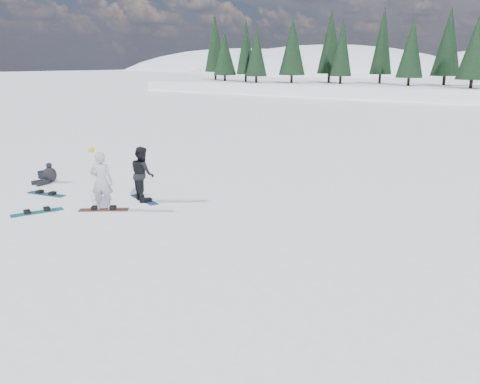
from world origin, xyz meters
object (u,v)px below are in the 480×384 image
snowboarder_man (142,174)px  snowboarder_woman (102,181)px  seated_rider (49,175)px  snowboard_loose_a (37,212)px  snowboard_loose_c (46,194)px  gear_bag (44,175)px

snowboarder_man → snowboarder_woman: bearing=109.9°
snowboarder_woman → seated_rider: bearing=-48.6°
seated_rider → snowboard_loose_a: bearing=-32.0°
seated_rider → snowboard_loose_c: (1.41, -1.08, -0.28)m
snowboarder_man → snowboard_loose_c: (-3.27, -1.46, -0.88)m
snowboarder_man → snowboard_loose_a: (-1.68, -2.81, -0.88)m
gear_bag → snowboard_loose_a: bearing=-36.0°
snowboarder_man → gear_bag: size_ratio=4.00×
snowboarder_woman → seated_rider: 4.65m
seated_rider → snowboard_loose_a: seated_rider is taller
snowboard_loose_a → seated_rider: bearing=74.6°
gear_bag → snowboarder_woman: bearing=-14.8°
snowboarder_man → gear_bag: bearing=29.3°
snowboard_loose_a → snowboarder_woman: bearing=-24.4°
snowboarder_woman → snowboarder_man: size_ratio=1.11×
snowboarder_woman → gear_bag: (-5.17, 1.37, -0.78)m
seated_rider → gear_bag: (-0.70, 0.25, -0.14)m
snowboarder_man → gear_bag: (-5.38, -0.13, -0.75)m
snowboarder_woman → snowboard_loose_a: bearing=7.3°
gear_bag → snowboard_loose_c: gear_bag is taller
snowboarder_woman → snowboard_loose_c: size_ratio=1.33×
seated_rider → gear_bag: bearing=167.6°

